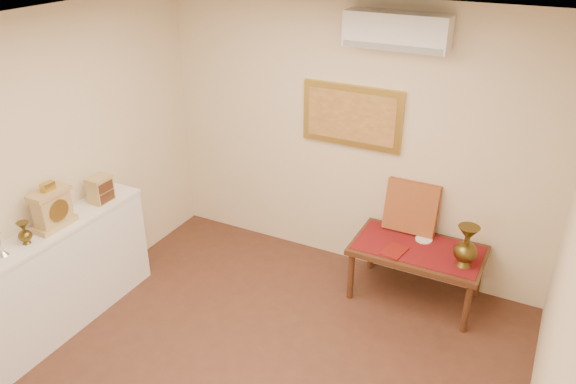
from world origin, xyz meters
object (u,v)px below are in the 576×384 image
Objects in this scene: mantel_clock at (52,208)px; low_table at (417,254)px; brass_urn_tall at (467,242)px; display_ledge at (53,282)px; wooden_chest at (100,189)px.

mantel_clock reaches higher than low_table.
mantel_clock is at bearing -151.91° from brass_urn_tall.
low_table is at bearing 35.10° from display_ledge.
brass_urn_tall is 3.51m from mantel_clock.
display_ledge is 3.27m from low_table.
wooden_chest is at bearing -160.04° from brass_urn_tall.
mantel_clock is 0.53m from wooden_chest.
brass_urn_tall reaches higher than low_table.
display_ledge is 8.28× the size of wooden_chest.
low_table is (2.65, 1.75, -0.67)m from mantel_clock.
display_ledge is at bearing -100.23° from mantel_clock.
low_table is at bearing 166.47° from brass_urn_tall.
low_table is at bearing 33.40° from mantel_clock.
brass_urn_tall is 0.39× the size of low_table.
low_table is (-0.43, 0.10, -0.31)m from brass_urn_tall.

